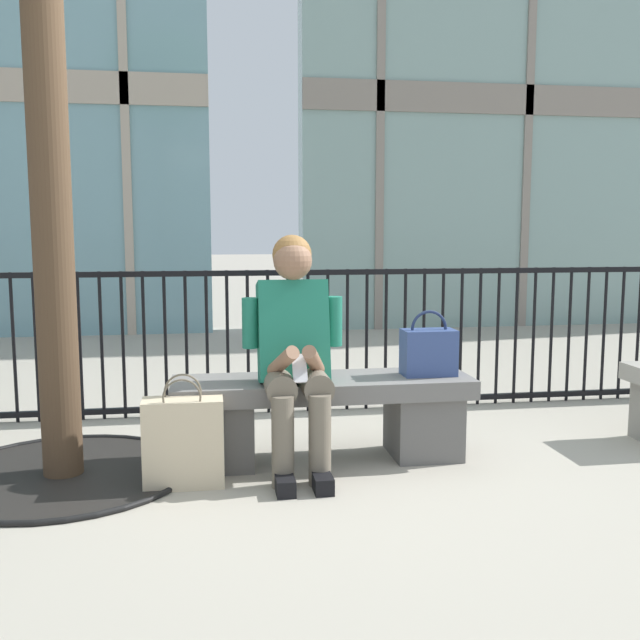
{
  "coord_description": "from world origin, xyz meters",
  "views": [
    {
      "loc": [
        -0.6,
        -3.73,
        1.25
      ],
      "look_at": [
        0.0,
        0.1,
        0.75
      ],
      "focal_mm": 40.49,
      "sensor_mm": 36.0,
      "label": 1
    }
  ],
  "objects_px": {
    "handbag_on_bench": "(429,351)",
    "shopping_bag": "(183,441)",
    "seated_person_with_phone": "(295,346)",
    "stone_bench": "(323,411)"
  },
  "relations": [
    {
      "from": "shopping_bag",
      "to": "seated_person_with_phone",
      "type": "bearing_deg",
      "value": 15.74
    },
    {
      "from": "seated_person_with_phone",
      "to": "shopping_bag",
      "type": "bearing_deg",
      "value": -164.26
    },
    {
      "from": "stone_bench",
      "to": "handbag_on_bench",
      "type": "xyz_separation_m",
      "value": [
        0.58,
        -0.01,
        0.31
      ]
    },
    {
      "from": "stone_bench",
      "to": "seated_person_with_phone",
      "type": "relative_size",
      "value": 1.32
    },
    {
      "from": "handbag_on_bench",
      "to": "shopping_bag",
      "type": "relative_size",
      "value": 0.66
    },
    {
      "from": "seated_person_with_phone",
      "to": "stone_bench",
      "type": "bearing_deg",
      "value": 37.68
    },
    {
      "from": "stone_bench",
      "to": "handbag_on_bench",
      "type": "height_order",
      "value": "handbag_on_bench"
    },
    {
      "from": "handbag_on_bench",
      "to": "shopping_bag",
      "type": "bearing_deg",
      "value": -168.04
    },
    {
      "from": "handbag_on_bench",
      "to": "shopping_bag",
      "type": "xyz_separation_m",
      "value": [
        -1.31,
        -0.28,
        -0.36
      ]
    },
    {
      "from": "stone_bench",
      "to": "seated_person_with_phone",
      "type": "distance_m",
      "value": 0.43
    }
  ]
}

